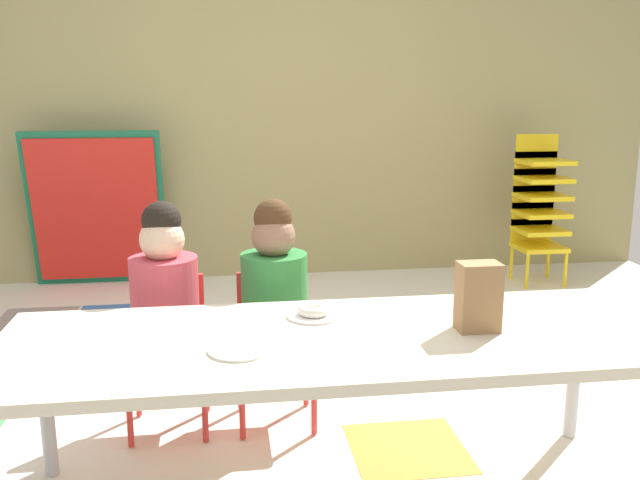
{
  "coord_description": "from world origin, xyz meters",
  "views": [
    {
      "loc": [
        -0.22,
        -2.75,
        1.32
      ],
      "look_at": [
        0.1,
        -0.51,
        0.83
      ],
      "focal_mm": 38.36,
      "sensor_mm": 36.0,
      "label": 1
    }
  ],
  "objects_px": {
    "kid_chair_yellow_stack": "(539,202)",
    "paper_plate_near_edge": "(313,316)",
    "seated_child_near_camera": "(165,296)",
    "seated_child_middle_seat": "(274,292)",
    "paper_bag_brown": "(478,297)",
    "paper_plate_center_table": "(239,350)",
    "folded_activity_table": "(97,210)",
    "donut_powdered_on_plate": "(313,310)",
    "craft_table": "(339,348)"
  },
  "relations": [
    {
      "from": "craft_table",
      "to": "paper_bag_brown",
      "type": "height_order",
      "value": "paper_bag_brown"
    },
    {
      "from": "kid_chair_yellow_stack",
      "to": "paper_bag_brown",
      "type": "relative_size",
      "value": 4.73
    },
    {
      "from": "seated_child_middle_seat",
      "to": "paper_plate_near_edge",
      "type": "xyz_separation_m",
      "value": [
        0.1,
        -0.42,
        0.03
      ]
    },
    {
      "from": "paper_bag_brown",
      "to": "seated_child_middle_seat",
      "type": "bearing_deg",
      "value": 133.99
    },
    {
      "from": "craft_table",
      "to": "seated_child_near_camera",
      "type": "bearing_deg",
      "value": 134.01
    },
    {
      "from": "craft_table",
      "to": "kid_chair_yellow_stack",
      "type": "xyz_separation_m",
      "value": [
        1.85,
        2.47,
        0.04
      ]
    },
    {
      "from": "donut_powdered_on_plate",
      "to": "paper_plate_near_edge",
      "type": "bearing_deg",
      "value": 0.0
    },
    {
      "from": "paper_plate_center_table",
      "to": "donut_powdered_on_plate",
      "type": "xyz_separation_m",
      "value": [
        0.26,
        0.28,
        0.02
      ]
    },
    {
      "from": "seated_child_middle_seat",
      "to": "paper_plate_center_table",
      "type": "bearing_deg",
      "value": -102.68
    },
    {
      "from": "kid_chair_yellow_stack",
      "to": "donut_powdered_on_plate",
      "type": "bearing_deg",
      "value": -129.81
    },
    {
      "from": "paper_plate_near_edge",
      "to": "donut_powdered_on_plate",
      "type": "distance_m",
      "value": 0.02
    },
    {
      "from": "craft_table",
      "to": "folded_activity_table",
      "type": "relative_size",
      "value": 1.94
    },
    {
      "from": "craft_table",
      "to": "kid_chair_yellow_stack",
      "type": "height_order",
      "value": "kid_chair_yellow_stack"
    },
    {
      "from": "seated_child_middle_seat",
      "to": "folded_activity_table",
      "type": "distance_m",
      "value": 2.42
    },
    {
      "from": "craft_table",
      "to": "paper_plate_near_edge",
      "type": "xyz_separation_m",
      "value": [
        -0.06,
        0.18,
        0.05
      ]
    },
    {
      "from": "craft_table",
      "to": "seated_child_near_camera",
      "type": "height_order",
      "value": "seated_child_near_camera"
    },
    {
      "from": "paper_bag_brown",
      "to": "paper_plate_center_table",
      "type": "xyz_separation_m",
      "value": [
        -0.76,
        -0.08,
        -0.11
      ]
    },
    {
      "from": "seated_child_near_camera",
      "to": "paper_bag_brown",
      "type": "bearing_deg",
      "value": -31.27
    },
    {
      "from": "kid_chair_yellow_stack",
      "to": "folded_activity_table",
      "type": "height_order",
      "value": "folded_activity_table"
    },
    {
      "from": "paper_bag_brown",
      "to": "paper_plate_near_edge",
      "type": "height_order",
      "value": "paper_bag_brown"
    },
    {
      "from": "folded_activity_table",
      "to": "donut_powdered_on_plate",
      "type": "relative_size",
      "value": 10.15
    },
    {
      "from": "folded_activity_table",
      "to": "donut_powdered_on_plate",
      "type": "xyz_separation_m",
      "value": [
        1.15,
        -2.61,
        0.07
      ]
    },
    {
      "from": "folded_activity_table",
      "to": "paper_plate_center_table",
      "type": "height_order",
      "value": "folded_activity_table"
    },
    {
      "from": "seated_child_middle_seat",
      "to": "seated_child_near_camera",
      "type": "bearing_deg",
      "value": 180.0
    },
    {
      "from": "donut_powdered_on_plate",
      "to": "folded_activity_table",
      "type": "bearing_deg",
      "value": 113.74
    },
    {
      "from": "craft_table",
      "to": "kid_chair_yellow_stack",
      "type": "relative_size",
      "value": 2.03
    },
    {
      "from": "seated_child_middle_seat",
      "to": "paper_bag_brown",
      "type": "xyz_separation_m",
      "value": [
        0.6,
        -0.62,
        0.14
      ]
    },
    {
      "from": "seated_child_near_camera",
      "to": "seated_child_middle_seat",
      "type": "distance_m",
      "value": 0.42
    },
    {
      "from": "seated_child_near_camera",
      "to": "folded_activity_table",
      "type": "distance_m",
      "value": 2.27
    },
    {
      "from": "kid_chair_yellow_stack",
      "to": "donut_powdered_on_plate",
      "type": "distance_m",
      "value": 2.97
    },
    {
      "from": "seated_child_middle_seat",
      "to": "paper_bag_brown",
      "type": "distance_m",
      "value": 0.87
    },
    {
      "from": "donut_powdered_on_plate",
      "to": "paper_bag_brown",
      "type": "bearing_deg",
      "value": -22.09
    },
    {
      "from": "craft_table",
      "to": "paper_bag_brown",
      "type": "relative_size",
      "value": 9.6
    },
    {
      "from": "paper_bag_brown",
      "to": "paper_plate_near_edge",
      "type": "xyz_separation_m",
      "value": [
        -0.5,
        0.2,
        -0.11
      ]
    },
    {
      "from": "seated_child_middle_seat",
      "to": "donut_powdered_on_plate",
      "type": "distance_m",
      "value": 0.43
    },
    {
      "from": "donut_powdered_on_plate",
      "to": "kid_chair_yellow_stack",
      "type": "bearing_deg",
      "value": 50.19
    },
    {
      "from": "kid_chair_yellow_stack",
      "to": "donut_powdered_on_plate",
      "type": "xyz_separation_m",
      "value": [
        -1.9,
        -2.29,
        0.03
      ]
    },
    {
      "from": "seated_child_middle_seat",
      "to": "paper_plate_center_table",
      "type": "relative_size",
      "value": 5.1
    },
    {
      "from": "kid_chair_yellow_stack",
      "to": "paper_plate_near_edge",
      "type": "bearing_deg",
      "value": -129.81
    },
    {
      "from": "paper_plate_near_edge",
      "to": "paper_plate_center_table",
      "type": "relative_size",
      "value": 1.0
    },
    {
      "from": "seated_child_middle_seat",
      "to": "kid_chair_yellow_stack",
      "type": "xyz_separation_m",
      "value": [
        2.0,
        1.87,
        0.02
      ]
    },
    {
      "from": "seated_child_near_camera",
      "to": "paper_plate_center_table",
      "type": "relative_size",
      "value": 5.1
    },
    {
      "from": "folded_activity_table",
      "to": "seated_child_middle_seat",
      "type": "bearing_deg",
      "value": -64.45
    },
    {
      "from": "paper_bag_brown",
      "to": "paper_plate_near_edge",
      "type": "distance_m",
      "value": 0.55
    },
    {
      "from": "craft_table",
      "to": "seated_child_middle_seat",
      "type": "bearing_deg",
      "value": 104.76
    },
    {
      "from": "donut_powdered_on_plate",
      "to": "craft_table",
      "type": "bearing_deg",
      "value": -72.4
    },
    {
      "from": "seated_child_middle_seat",
      "to": "paper_plate_near_edge",
      "type": "height_order",
      "value": "seated_child_middle_seat"
    },
    {
      "from": "kid_chair_yellow_stack",
      "to": "folded_activity_table",
      "type": "relative_size",
      "value": 0.96
    },
    {
      "from": "folded_activity_table",
      "to": "paper_plate_near_edge",
      "type": "relative_size",
      "value": 6.04
    },
    {
      "from": "folded_activity_table",
      "to": "paper_plate_near_edge",
      "type": "xyz_separation_m",
      "value": [
        1.15,
        -2.61,
        0.05
      ]
    }
  ]
}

